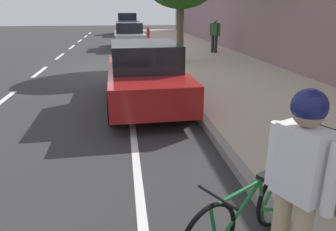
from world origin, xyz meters
TOP-DOWN VIEW (x-y plane):
  - ground at (0.00, 0.00)m, footprint 72.51×72.51m
  - sidewalk at (4.30, 0.00)m, footprint 4.30×45.32m
  - curb_edge at (2.07, 0.00)m, footprint 0.16×45.32m
  - lane_stripe_centre at (-2.71, -0.56)m, footprint 0.14×44.20m
  - lane_stripe_bike_edge at (0.60, 0.00)m, footprint 0.12×45.32m
  - building_facade at (6.70, 0.00)m, footprint 0.50×45.32m
  - parked_sedan_red_second at (0.99, -5.45)m, footprint 1.92×4.44m
  - parked_sedan_silver_mid at (0.92, 6.84)m, footprint 1.90×4.43m
  - parked_pickup_dark_blue_far at (1.08, 17.86)m, footprint 2.21×5.38m
  - bicycle_at_curb at (1.60, -10.62)m, footprint 1.53×0.90m
  - cyclist_with_backpack at (1.83, -11.06)m, footprint 0.51×0.57m
  - pedestrian_on_phone at (5.14, 2.74)m, footprint 0.43×0.50m
  - fire_hydrant at (2.50, 11.84)m, footprint 0.22×0.22m

SIDE VIEW (x-z plane):
  - ground at x=0.00m, z-range 0.00..0.00m
  - lane_stripe_bike_edge at x=0.60m, z-range 0.00..0.01m
  - lane_stripe_centre at x=-2.71m, z-range 0.00..0.01m
  - sidewalk at x=4.30m, z-range 0.00..0.16m
  - curb_edge at x=2.07m, z-range 0.00..0.16m
  - bicycle_at_curb at x=1.60m, z-range -0.01..0.75m
  - fire_hydrant at x=2.50m, z-range 0.16..1.00m
  - parked_sedan_red_second at x=0.99m, z-range -0.01..1.51m
  - parked_sedan_silver_mid at x=0.92m, z-range -0.01..1.51m
  - parked_pickup_dark_blue_far at x=1.08m, z-range -0.07..1.88m
  - cyclist_with_backpack at x=1.83m, z-range 0.19..1.93m
  - pedestrian_on_phone at x=5.14m, z-range 0.27..1.98m
  - building_facade at x=6.70m, z-range 0.00..4.21m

